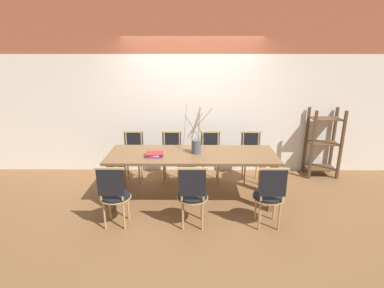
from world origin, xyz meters
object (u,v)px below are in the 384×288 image
(chair_far_center, at_px, (210,155))
(vase_centerpiece, at_px, (196,145))
(dining_table, at_px, (192,160))
(book_stack, at_px, (155,154))
(shelving_rack, at_px, (323,143))
(chair_near_center, at_px, (270,194))

(chair_far_center, bearing_deg, vase_centerpiece, 70.44)
(dining_table, distance_m, book_stack, 0.58)
(dining_table, height_order, book_stack, book_stack)
(vase_centerpiece, bearing_deg, book_stack, -166.79)
(chair_far_center, xyz_separation_m, vase_centerpiece, (-0.26, -0.73, 0.41))
(book_stack, bearing_deg, chair_far_center, 44.97)
(chair_far_center, bearing_deg, book_stack, 44.97)
(book_stack, bearing_deg, vase_centerpiece, 13.21)
(chair_far_center, bearing_deg, shelving_rack, -172.69)
(dining_table, bearing_deg, vase_centerpiece, 19.24)
(chair_near_center, bearing_deg, chair_far_center, 114.73)
(chair_far_center, height_order, vase_centerpiece, vase_centerpiece)
(chair_near_center, bearing_deg, shelving_rack, 51.64)
(dining_table, bearing_deg, shelving_rack, 22.88)
(vase_centerpiece, xyz_separation_m, book_stack, (-0.61, -0.14, -0.09))
(chair_near_center, relative_size, book_stack, 3.26)
(vase_centerpiece, bearing_deg, dining_table, -160.76)
(chair_near_center, relative_size, chair_far_center, 1.00)
(chair_near_center, height_order, shelving_rack, shelving_rack)
(dining_table, distance_m, vase_centerpiece, 0.24)
(shelving_rack, bearing_deg, chair_near_center, -128.36)
(shelving_rack, bearing_deg, chair_far_center, -172.69)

